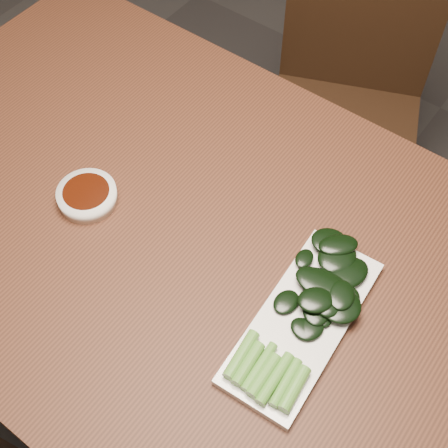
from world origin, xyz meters
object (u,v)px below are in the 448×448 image
chair_far (347,98)px  table (213,268)px  sauce_bowl (87,196)px  serving_plate (302,322)px  gai_lan (315,306)px

chair_far → table: bearing=-104.7°
sauce_bowl → serving_plate: bearing=3.3°
sauce_bowl → serving_plate: sauce_bowl is taller
table → serving_plate: serving_plate is taller
table → serving_plate: (0.19, -0.03, 0.08)m
table → gai_lan: bearing=-1.5°
table → chair_far: bearing=98.4°
chair_far → gai_lan: (0.30, -0.70, 0.29)m
serving_plate → gai_lan: bearing=78.8°
serving_plate → gai_lan: gai_lan is taller
table → gai_lan: gai_lan is taller
table → sauce_bowl: sauce_bowl is taller
gai_lan → table: bearing=178.5°
table → gai_lan: 0.22m
chair_far → gai_lan: chair_far is taller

